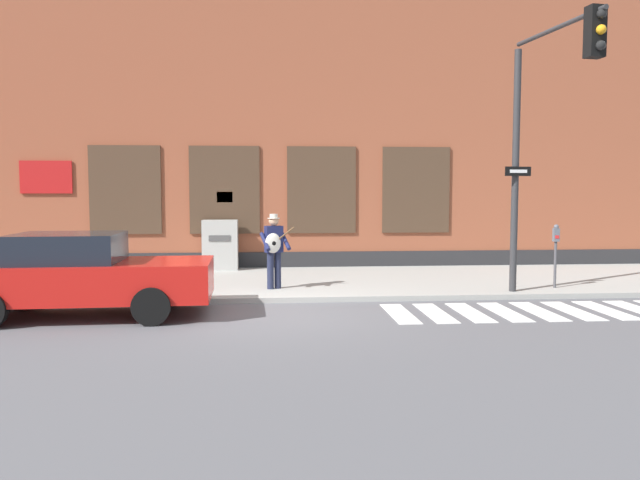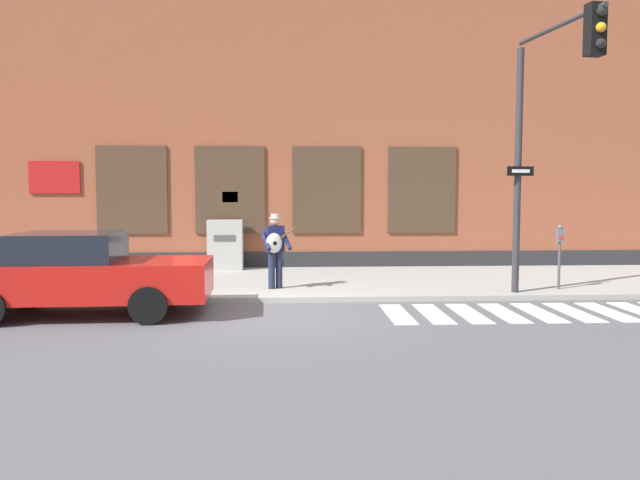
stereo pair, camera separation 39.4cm
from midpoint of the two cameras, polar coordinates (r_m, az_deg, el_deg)
name	(u,v)px [view 2 (the right image)]	position (r m, az deg, el deg)	size (l,w,h in m)	color
ground_plane	(275,314)	(11.76, -3.21, -6.74)	(160.00, 160.00, 0.00)	#56565B
sidewalk	(278,282)	(15.41, -3.16, -3.86)	(28.00, 5.18, 0.11)	#9E9E99
building_backdrop	(279,119)	(19.96, -3.18, 11.02)	(28.00, 4.06, 9.14)	brown
crosswalk	(538,313)	(12.58, 20.21, -6.25)	(5.78, 1.90, 0.01)	silver
red_car	(80,274)	(12.20, -20.24, -2.94)	(4.66, 2.10, 1.53)	red
busker	(275,246)	(13.90, -3.31, -0.60)	(0.78, 0.67, 1.67)	#1E233D
traffic_light	(546,114)	(13.23, 20.78, 10.76)	(0.80, 2.85, 5.36)	#2D2D30
parking_meter	(560,247)	(14.90, 21.78, -0.58)	(0.13, 0.11, 1.44)	#47474C
utility_box	(225,245)	(17.52, -8.01, -0.43)	(0.97, 0.54, 1.38)	#ADADA8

